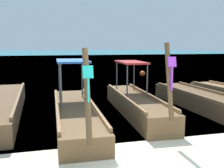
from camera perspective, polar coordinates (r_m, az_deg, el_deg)
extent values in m
plane|color=#147A89|center=(66.01, -12.48, 6.29)|extent=(120.00, 120.00, 0.00)
cube|color=brown|center=(9.79, -23.41, -4.69)|extent=(1.56, 6.60, 0.61)
cube|color=brown|center=(9.66, -19.86, -2.52)|extent=(0.29, 6.03, 0.10)
cube|color=brown|center=(8.32, -8.14, -6.66)|extent=(1.31, 5.81, 0.51)
cube|color=brown|center=(8.22, -12.09, -4.74)|extent=(0.18, 5.33, 0.10)
cube|color=brown|center=(8.31, -4.33, -4.43)|extent=(0.18, 5.33, 0.10)
cylinder|color=brown|center=(5.13, -5.49, -2.58)|extent=(0.13, 0.64, 1.89)
cube|color=#1ECCBC|center=(4.93, -5.36, 2.68)|extent=(0.20, 0.13, 0.25)
cube|color=#1ECCBC|center=(4.96, -5.27, -1.39)|extent=(0.03, 0.08, 0.46)
cylinder|color=#4C4C51|center=(7.96, -11.21, -0.50)|extent=(0.05, 0.05, 1.37)
cylinder|color=#4C4C51|center=(8.03, -5.21, -0.29)|extent=(0.05, 0.05, 1.37)
cylinder|color=#4C4C51|center=(9.68, -11.56, 1.09)|extent=(0.05, 0.05, 1.37)
cylinder|color=#4C4C51|center=(9.73, -6.62, 1.25)|extent=(0.05, 0.05, 1.37)
cube|color=#235BA3|center=(8.77, -8.79, 5.08)|extent=(1.06, 1.96, 0.06)
cube|color=brown|center=(9.25, 5.29, -4.73)|extent=(1.23, 5.34, 0.61)
cube|color=brown|center=(9.04, 2.44, -2.69)|extent=(0.27, 4.88, 0.10)
cube|color=brown|center=(9.32, 8.11, -2.43)|extent=(0.27, 4.88, 0.10)
cylinder|color=brown|center=(6.52, 12.52, 0.61)|extent=(0.14, 0.56, 1.90)
cube|color=purple|center=(6.37, 13.08, 4.79)|extent=(0.20, 0.12, 0.25)
cube|color=purple|center=(6.39, 13.04, 1.14)|extent=(0.03, 0.08, 0.57)
cylinder|color=#4C4C51|center=(8.86, 3.39, 0.53)|extent=(0.05, 0.05, 1.16)
cylinder|color=#4C4C51|center=(9.07, 7.79, 0.66)|extent=(0.05, 0.05, 1.16)
cylinder|color=#4C4C51|center=(10.39, 1.07, 1.73)|extent=(0.05, 0.05, 1.16)
cylinder|color=#4C4C51|center=(10.57, 4.89, 1.82)|extent=(0.05, 0.05, 1.16)
cube|color=#AD2323|center=(9.65, 4.24, 4.81)|extent=(0.94, 1.82, 0.06)
cube|color=brown|center=(10.27, 20.17, -3.96)|extent=(1.39, 6.26, 0.59)
cube|color=brown|center=(9.89, 17.70, -2.28)|extent=(0.27, 5.73, 0.10)
cube|color=brown|center=(10.54, 22.68, -1.89)|extent=(0.27, 5.73, 0.10)
sphere|color=#EA5119|center=(20.33, 6.76, 2.29)|extent=(0.43, 0.43, 0.43)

